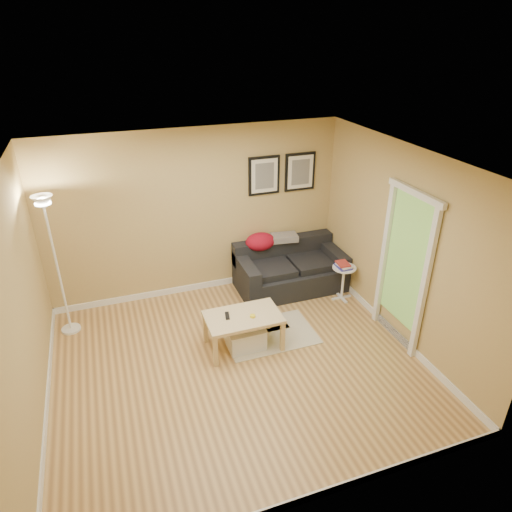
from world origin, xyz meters
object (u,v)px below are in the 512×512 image
Objects in this scene: coffee_table at (243,331)px; storage_bin at (246,338)px; sofa at (291,267)px; side_table at (343,283)px; floor_lamp at (58,271)px; book_stack at (343,265)px.

storage_bin is (0.02, -0.03, -0.09)m from coffee_table.
sofa reaches higher than coffee_table.
sofa reaches higher than side_table.
storage_bin is at bearing -160.09° from side_table.
side_table is at bearing 19.91° from storage_bin.
storage_bin is 0.25× the size of floor_lamp.
floor_lamp is at bearing 166.09° from coffee_table.
side_table is at bearing -41.83° from sofa.
sofa is 1.71m from storage_bin.
coffee_table is at bearing -134.83° from sofa.
floor_lamp reaches higher than book_stack.
side_table is 2.20× the size of book_stack.
floor_lamp is (-3.38, -0.04, 0.58)m from sofa.
side_table is (1.81, 0.65, 0.13)m from storage_bin.
side_table is 0.28× the size of floor_lamp.
storage_bin is at bearing -172.15° from book_stack.
coffee_table is 1.76× the size of side_table.
coffee_table is 0.49× the size of floor_lamp.
sofa is 0.87m from book_stack.
floor_lamp is (-2.19, 1.16, 0.71)m from coffee_table.
side_table is at bearing 32.86° from coffee_table.
storage_bin is 1.97× the size of book_stack.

